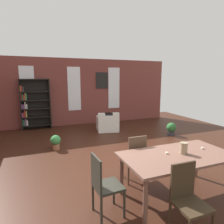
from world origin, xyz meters
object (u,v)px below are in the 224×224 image
at_px(dining_table, 177,159).
at_px(dining_chair_head_left, 104,184).
at_px(dining_chair_far_left, 134,156).
at_px(bookshelf_tall, 34,105).
at_px(potted_plant_corner, 171,129).
at_px(dining_chair_near_left, 188,198).
at_px(armchair_white, 107,124).
at_px(potted_plant_by_shelf, 56,141).
at_px(vase_on_table, 184,148).

bearing_deg(dining_table, dining_chair_head_left, -179.81).
distance_m(dining_table, dining_chair_far_left, 0.86).
bearing_deg(bookshelf_tall, potted_plant_corner, -31.15).
relative_size(dining_table, dining_chair_head_left, 2.01).
xyz_separation_m(dining_chair_head_left, dining_chair_near_left, (0.90, -0.72, 0.00)).
distance_m(bookshelf_tall, armchair_white, 3.05).
height_order(dining_chair_head_left, armchair_white, dining_chair_head_left).
bearing_deg(bookshelf_tall, dining_chair_near_left, -74.11).
distance_m(dining_chair_far_left, armchair_white, 3.86).
xyz_separation_m(bookshelf_tall, potted_plant_by_shelf, (0.56, -2.69, -0.77)).
distance_m(vase_on_table, dining_chair_near_left, 0.98).
bearing_deg(dining_chair_far_left, vase_on_table, -52.88).
relative_size(bookshelf_tall, armchair_white, 2.16).
bearing_deg(dining_chair_near_left, bookshelf_tall, 105.89).
bearing_deg(potted_plant_corner, dining_chair_head_left, -139.83).
xyz_separation_m(vase_on_table, armchair_white, (0.25, 4.50, -0.58)).
bearing_deg(dining_chair_far_left, dining_chair_head_left, -140.77).
relative_size(dining_chair_near_left, potted_plant_corner, 2.04).
bearing_deg(armchair_white, bookshelf_tall, 153.81).
bearing_deg(dining_table, dining_chair_far_left, 120.48).
bearing_deg(dining_chair_far_left, armchair_white, 78.00).
bearing_deg(dining_chair_far_left, dining_table, -59.52).
xyz_separation_m(dining_chair_far_left, potted_plant_corner, (2.71, 2.32, -0.26)).
relative_size(vase_on_table, potted_plant_corner, 0.42).
height_order(dining_table, potted_plant_by_shelf, dining_table).
height_order(bookshelf_tall, potted_plant_by_shelf, bookshelf_tall).
distance_m(armchair_white, potted_plant_by_shelf, 2.51).
distance_m(vase_on_table, armchair_white, 4.55).
xyz_separation_m(dining_chair_head_left, armchair_white, (1.70, 4.51, -0.23)).
height_order(vase_on_table, potted_plant_corner, vase_on_table).
xyz_separation_m(dining_table, potted_plant_corner, (2.29, 3.05, -0.43)).
bearing_deg(potted_plant_by_shelf, armchair_white, 33.25).
height_order(dining_chair_far_left, dining_chair_near_left, same).
height_order(dining_chair_far_left, potted_plant_corner, dining_chair_far_left).
bearing_deg(vase_on_table, dining_table, 180.00).
relative_size(bookshelf_tall, potted_plant_corner, 4.34).
bearing_deg(armchair_white, dining_chair_far_left, -102.00).
height_order(dining_chair_far_left, bookshelf_tall, bookshelf_tall).
height_order(dining_table, dining_chair_near_left, dining_chair_near_left).
bearing_deg(potted_plant_by_shelf, dining_table, -61.07).
relative_size(dining_table, dining_chair_far_left, 2.01).
relative_size(vase_on_table, potted_plant_by_shelf, 0.47).
bearing_deg(dining_chair_head_left, dining_table, 0.19).
bearing_deg(armchair_white, dining_table, -94.73).
distance_m(dining_table, vase_on_table, 0.22).
relative_size(dining_table, vase_on_table, 9.70).
bearing_deg(armchair_white, vase_on_table, -93.18).
distance_m(dining_table, dining_chair_head_left, 1.34).
relative_size(dining_chair_head_left, armchair_white, 1.02).
distance_m(potted_plant_by_shelf, potted_plant_corner, 4.01).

